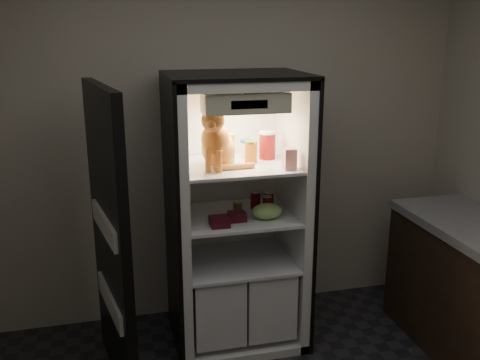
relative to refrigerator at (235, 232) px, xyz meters
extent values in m
plane|color=#BAAE9B|center=(0.00, 0.42, 0.56)|extent=(3.60, 0.00, 3.60)
cube|color=white|center=(0.00, 0.29, 0.13)|extent=(0.85, 0.06, 1.85)
cube|color=white|center=(-0.40, -0.03, 0.13)|extent=(0.06, 0.70, 1.85)
cube|color=white|center=(0.40, -0.03, 0.13)|extent=(0.06, 0.70, 1.85)
cube|color=white|center=(0.00, -0.03, 1.03)|extent=(0.85, 0.70, 0.06)
cube|color=white|center=(0.00, -0.03, -0.76)|extent=(0.85, 0.70, 0.06)
cube|color=black|center=(-0.44, -0.03, 0.13)|extent=(0.02, 0.72, 1.87)
cube|color=black|center=(0.44, -0.03, 0.13)|extent=(0.02, 0.72, 1.87)
cube|color=black|center=(0.00, -0.03, 1.07)|extent=(0.90, 0.72, 0.02)
cube|color=white|center=(0.00, -0.06, 0.49)|extent=(0.73, 0.62, 0.02)
cube|color=white|center=(0.00, -0.06, 0.14)|extent=(0.73, 0.62, 0.02)
cube|color=white|center=(-0.18, -0.06, -0.44)|extent=(0.34, 0.58, 0.48)
cube|color=white|center=(0.18, -0.06, -0.44)|extent=(0.34, 0.58, 0.48)
cube|color=white|center=(0.00, -0.06, -0.19)|extent=(0.73, 0.62, 0.02)
cube|color=beige|center=(0.00, -0.27, 0.93)|extent=(0.52, 0.18, 0.12)
cube|color=black|center=(0.00, -0.36, 0.93)|extent=(0.22, 0.01, 0.05)
cube|color=black|center=(-0.84, -0.28, 0.13)|extent=(0.22, 0.87, 1.85)
cube|color=white|center=(-0.85, -0.33, -0.24)|extent=(0.18, 0.64, 0.12)
cube|color=white|center=(-0.85, -0.33, 0.26)|extent=(0.18, 0.64, 0.12)
ellipsoid|color=#BE5118|center=(-0.13, -0.07, 0.61)|extent=(0.30, 0.33, 0.23)
ellipsoid|color=#BE5118|center=(-0.17, -0.17, 0.69)|extent=(0.22, 0.21, 0.19)
sphere|color=#D06028|center=(-0.19, -0.23, 0.82)|extent=(0.18, 0.18, 0.14)
sphere|color=#D06028|center=(-0.21, -0.29, 0.81)|extent=(0.08, 0.08, 0.06)
cone|color=#D06028|center=(-0.23, -0.21, 0.89)|extent=(0.07, 0.07, 0.06)
cone|color=#D06028|center=(-0.15, -0.24, 0.89)|extent=(0.07, 0.07, 0.06)
cylinder|color=#BE5118|center=(-0.22, -0.22, 0.57)|extent=(0.04, 0.04, 0.14)
cylinder|color=#BE5118|center=(-0.16, -0.24, 0.57)|extent=(0.04, 0.04, 0.14)
cylinder|color=#BE5118|center=(-0.05, -0.20, 0.52)|extent=(0.26, 0.05, 0.04)
cylinder|color=#268C27|center=(-0.04, -0.01, 0.59)|extent=(0.07, 0.07, 0.18)
cylinder|color=#268C27|center=(-0.04, -0.01, 0.68)|extent=(0.07, 0.07, 0.02)
cylinder|color=white|center=(0.10, 0.09, 0.55)|extent=(0.09, 0.09, 0.11)
cylinder|color=blue|center=(0.10, 0.09, 0.62)|extent=(0.09, 0.09, 0.02)
cylinder|color=maroon|center=(0.10, -0.05, 0.56)|extent=(0.08, 0.08, 0.13)
cylinder|color=#AA9D2D|center=(0.10, -0.05, 0.64)|extent=(0.08, 0.08, 0.01)
cylinder|color=maroon|center=(0.23, 0.03, 0.58)|extent=(0.11, 0.11, 0.17)
cylinder|color=white|center=(0.23, 0.03, 0.68)|extent=(0.11, 0.11, 0.01)
cube|color=white|center=(0.29, -0.27, 0.56)|extent=(0.08, 0.08, 0.13)
cylinder|color=black|center=(0.15, 0.01, 0.21)|extent=(0.07, 0.07, 0.12)
cylinder|color=#B2B2B2|center=(0.15, 0.01, 0.27)|extent=(0.07, 0.07, 0.00)
cylinder|color=black|center=(0.24, -0.02, 0.21)|extent=(0.07, 0.07, 0.12)
cylinder|color=#B2B2B2|center=(0.24, -0.02, 0.27)|extent=(0.07, 0.07, 0.00)
cylinder|color=black|center=(0.20, -0.07, 0.20)|extent=(0.06, 0.06, 0.11)
cylinder|color=#B2B2B2|center=(0.20, -0.07, 0.26)|extent=(0.06, 0.06, 0.00)
cylinder|color=brown|center=(0.01, -0.03, 0.19)|extent=(0.06, 0.06, 0.07)
cylinder|color=#B2B2B2|center=(0.01, -0.03, 0.23)|extent=(0.06, 0.06, 0.01)
ellipsoid|color=#79AA4F|center=(0.17, -0.19, 0.20)|extent=(0.20, 0.15, 0.10)
cube|color=#540E1C|center=(-0.16, -0.25, 0.18)|extent=(0.12, 0.12, 0.06)
cube|color=#540E1C|center=(-0.03, -0.17, 0.18)|extent=(0.11, 0.11, 0.05)
camera|label=1|loc=(-0.81, -3.35, 1.37)|focal=40.00mm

